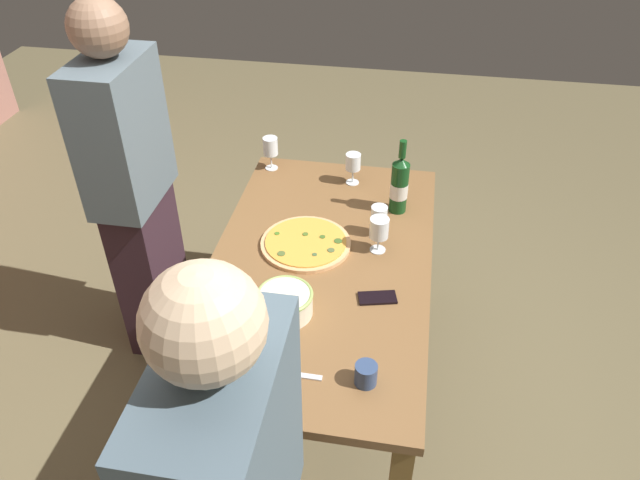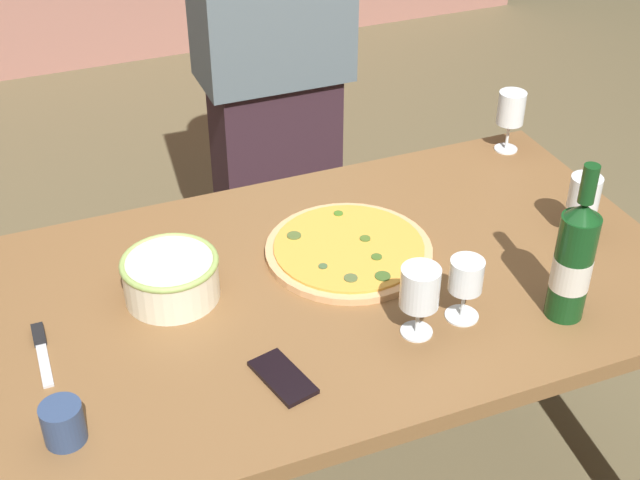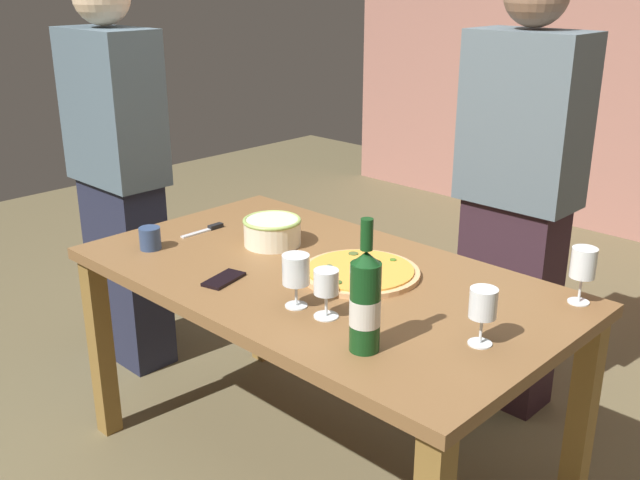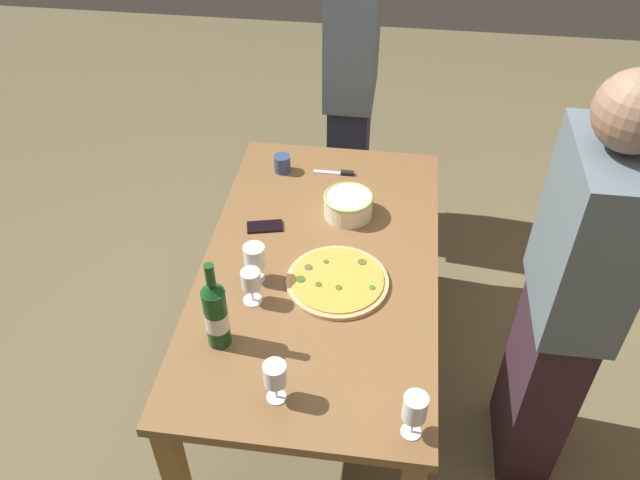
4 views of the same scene
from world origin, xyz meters
The scene contains 12 objects.
dining_table centered at (0.00, 0.00, 0.66)m, with size 1.60×0.90×0.75m.
pizza centered at (0.10, 0.08, 0.76)m, with size 0.38×0.38×0.03m.
serving_bowl centered at (-0.31, 0.08, 0.80)m, with size 0.21×0.21×0.10m.
wine_bottle centered at (0.43, -0.28, 0.89)m, with size 0.08×0.08×0.35m.
wine_glass_near_pizza centered at (0.12, -0.22, 0.86)m, with size 0.08×0.08×0.16m.
wine_glass_by_bottle centered at (0.63, -0.05, 0.86)m, with size 0.07×0.07×0.16m.
wine_glass_far_left centered at (0.70, 0.37, 0.87)m, with size 0.07×0.07×0.17m.
wine_glass_far_right centered at (0.23, -0.21, 0.85)m, with size 0.07×0.07×0.14m.
cup_amber centered at (-0.58, -0.25, 0.79)m, with size 0.07×0.07×0.08m, color navy.
cell_phone centered at (-0.18, -0.25, 0.76)m, with size 0.07×0.14×0.01m, color black.
pizza_knife centered at (-0.59, 0.01, 0.76)m, with size 0.02×0.18×0.02m.
person_host centered at (0.20, 0.87, 0.87)m, with size 0.43×0.24×1.70m.
Camera 2 is at (-0.57, -1.41, 1.92)m, focal length 49.39 mm.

